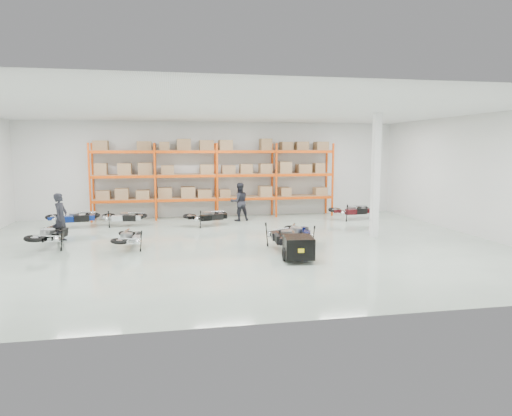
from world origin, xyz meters
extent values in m
plane|color=#B5CAB7|center=(0.00, 0.00, 0.00)|extent=(18.00, 18.00, 0.00)
plane|color=white|center=(0.00, 0.00, 4.50)|extent=(18.00, 18.00, 0.00)
plane|color=silver|center=(0.00, 7.00, 2.25)|extent=(18.00, 0.00, 18.00)
plane|color=silver|center=(0.00, -7.00, 2.25)|extent=(18.00, 0.00, 18.00)
plane|color=silver|center=(9.00, 0.00, 2.25)|extent=(0.00, 14.00, 14.00)
cube|color=#DC490B|center=(-5.60, 6.00, 1.75)|extent=(0.08, 0.08, 3.50)
cube|color=#DC490B|center=(-5.60, 6.90, 1.75)|extent=(0.08, 0.08, 3.50)
cube|color=#DC490B|center=(-2.80, 6.00, 1.75)|extent=(0.08, 0.08, 3.50)
cube|color=#DC490B|center=(-2.80, 6.90, 1.75)|extent=(0.08, 0.08, 3.50)
cube|color=#DC490B|center=(0.00, 6.00, 1.75)|extent=(0.08, 0.08, 3.50)
cube|color=#DC490B|center=(0.00, 6.90, 1.75)|extent=(0.08, 0.08, 3.50)
cube|color=#DC490B|center=(2.80, 6.00, 1.75)|extent=(0.08, 0.08, 3.50)
cube|color=#DC490B|center=(2.80, 6.90, 1.75)|extent=(0.08, 0.08, 3.50)
cube|color=#DC490B|center=(5.60, 6.00, 1.75)|extent=(0.08, 0.08, 3.50)
cube|color=#DC490B|center=(5.60, 6.90, 1.75)|extent=(0.08, 0.08, 3.50)
cube|color=#DC490B|center=(-4.20, 6.00, 0.90)|extent=(2.70, 0.08, 0.12)
cube|color=#DC490B|center=(-4.20, 6.90, 0.90)|extent=(2.70, 0.08, 0.12)
cube|color=tan|center=(-4.20, 6.45, 0.97)|extent=(2.68, 0.88, 0.02)
cube|color=tan|center=(-4.20, 6.45, 1.20)|extent=(2.40, 0.70, 0.44)
cube|color=#DC490B|center=(-1.40, 6.00, 0.90)|extent=(2.70, 0.08, 0.12)
cube|color=#DC490B|center=(-1.40, 6.90, 0.90)|extent=(2.70, 0.08, 0.12)
cube|color=tan|center=(-1.40, 6.45, 0.97)|extent=(2.68, 0.88, 0.02)
cube|color=tan|center=(-1.40, 6.45, 1.20)|extent=(2.40, 0.70, 0.44)
cube|color=#DC490B|center=(1.40, 6.00, 0.90)|extent=(2.70, 0.08, 0.12)
cube|color=#DC490B|center=(1.40, 6.90, 0.90)|extent=(2.70, 0.08, 0.12)
cube|color=tan|center=(1.40, 6.45, 0.97)|extent=(2.68, 0.88, 0.02)
cube|color=tan|center=(1.40, 6.45, 1.20)|extent=(2.40, 0.70, 0.44)
cube|color=#DC490B|center=(4.20, 6.00, 0.90)|extent=(2.70, 0.08, 0.12)
cube|color=#DC490B|center=(4.20, 6.90, 0.90)|extent=(2.70, 0.08, 0.12)
cube|color=tan|center=(4.20, 6.45, 0.97)|extent=(2.68, 0.88, 0.02)
cube|color=tan|center=(4.20, 6.45, 1.20)|extent=(2.40, 0.70, 0.44)
cube|color=#DC490B|center=(-4.20, 6.00, 2.00)|extent=(2.70, 0.08, 0.12)
cube|color=#DC490B|center=(-4.20, 6.90, 2.00)|extent=(2.70, 0.08, 0.12)
cube|color=tan|center=(-4.20, 6.45, 2.07)|extent=(2.68, 0.88, 0.02)
cube|color=tan|center=(-4.20, 6.45, 2.30)|extent=(2.40, 0.70, 0.44)
cube|color=#DC490B|center=(-1.40, 6.00, 2.00)|extent=(2.70, 0.08, 0.12)
cube|color=#DC490B|center=(-1.40, 6.90, 2.00)|extent=(2.70, 0.08, 0.12)
cube|color=tan|center=(-1.40, 6.45, 2.07)|extent=(2.68, 0.88, 0.02)
cube|color=tan|center=(-1.40, 6.45, 2.30)|extent=(2.40, 0.70, 0.44)
cube|color=#DC490B|center=(1.40, 6.00, 2.00)|extent=(2.70, 0.08, 0.12)
cube|color=#DC490B|center=(1.40, 6.90, 2.00)|extent=(2.70, 0.08, 0.12)
cube|color=tan|center=(1.40, 6.45, 2.07)|extent=(2.68, 0.88, 0.02)
cube|color=tan|center=(1.40, 6.45, 2.30)|extent=(2.40, 0.70, 0.44)
cube|color=#DC490B|center=(4.20, 6.00, 2.00)|extent=(2.70, 0.08, 0.12)
cube|color=#DC490B|center=(4.20, 6.90, 2.00)|extent=(2.70, 0.08, 0.12)
cube|color=tan|center=(4.20, 6.45, 2.07)|extent=(2.68, 0.88, 0.02)
cube|color=tan|center=(4.20, 6.45, 2.30)|extent=(2.40, 0.70, 0.44)
cube|color=#DC490B|center=(-4.20, 6.00, 3.10)|extent=(2.70, 0.08, 0.12)
cube|color=#DC490B|center=(-4.20, 6.90, 3.10)|extent=(2.70, 0.08, 0.12)
cube|color=tan|center=(-4.20, 6.45, 3.17)|extent=(2.68, 0.88, 0.02)
cube|color=tan|center=(-4.20, 6.45, 3.40)|extent=(2.40, 0.70, 0.44)
cube|color=#DC490B|center=(-1.40, 6.00, 3.10)|extent=(2.70, 0.08, 0.12)
cube|color=#DC490B|center=(-1.40, 6.90, 3.10)|extent=(2.70, 0.08, 0.12)
cube|color=tan|center=(-1.40, 6.45, 3.17)|extent=(2.68, 0.88, 0.02)
cube|color=tan|center=(-1.40, 6.45, 3.40)|extent=(2.40, 0.70, 0.44)
cube|color=#DC490B|center=(1.40, 6.00, 3.10)|extent=(2.70, 0.08, 0.12)
cube|color=#DC490B|center=(1.40, 6.90, 3.10)|extent=(2.70, 0.08, 0.12)
cube|color=tan|center=(1.40, 6.45, 3.17)|extent=(2.68, 0.88, 0.02)
cube|color=tan|center=(1.40, 6.45, 3.40)|extent=(2.40, 0.70, 0.44)
cube|color=#DC490B|center=(4.20, 6.00, 3.10)|extent=(2.70, 0.08, 0.12)
cube|color=#DC490B|center=(4.20, 6.90, 3.10)|extent=(2.70, 0.08, 0.12)
cube|color=tan|center=(4.20, 6.45, 3.17)|extent=(2.68, 0.88, 0.02)
cube|color=tan|center=(4.20, 6.45, 3.40)|extent=(2.40, 0.70, 0.44)
cube|color=white|center=(5.20, 0.50, 2.25)|extent=(0.25, 0.25, 4.50)
cube|color=black|center=(1.44, -2.53, 0.43)|extent=(0.93, 1.12, 0.59)
cube|color=yellow|center=(1.44, -3.04, 0.43)|extent=(0.17, 0.04, 0.12)
torus|color=black|center=(1.03, -2.53, 0.22)|extent=(0.09, 0.41, 0.41)
torus|color=black|center=(1.85, -2.53, 0.22)|extent=(0.09, 0.41, 0.41)
cylinder|color=black|center=(1.44, -1.82, 0.49)|extent=(0.17, 0.97, 0.04)
imported|color=#212129|center=(-5.95, 1.86, 0.85)|extent=(0.54, 0.70, 1.70)
imported|color=black|center=(0.91, 5.25, 0.86)|extent=(0.93, 0.78, 1.72)
camera|label=1|loc=(-2.17, -14.95, 3.23)|focal=32.00mm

